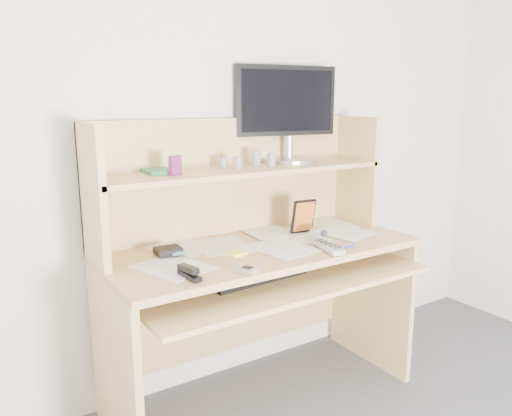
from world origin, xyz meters
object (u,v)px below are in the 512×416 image
desk (253,253)px  tv_remote (328,247)px  game_case (303,216)px  monitor (287,111)px  keyboard (255,275)px

desk → tv_remote: (0.20, -0.29, 0.07)m
game_case → monitor: (0.03, 0.19, 0.49)m
keyboard → game_case: bearing=19.5°
monitor → desk: bearing=-143.3°
desk → keyboard: bearing=-120.2°
keyboard → monitor: monitor is taller
desk → game_case: 0.31m
keyboard → game_case: game_case is taller
keyboard → tv_remote: 0.34m
keyboard → monitor: bearing=36.9°
tv_remote → monitor: (0.10, 0.46, 0.56)m
desk → game_case: bearing=-4.1°
keyboard → tv_remote: (0.30, -0.11, 0.10)m
keyboard → desk: bearing=56.3°
keyboard → game_case: size_ratio=2.70×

